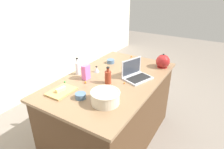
{
  "coord_description": "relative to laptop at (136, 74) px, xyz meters",
  "views": [
    {
      "loc": [
        -1.74,
        -1.07,
        1.91
      ],
      "look_at": [
        0.0,
        0.0,
        0.95
      ],
      "focal_mm": 31.29,
      "sensor_mm": 36.0,
      "label": 1
    }
  ],
  "objects": [
    {
      "name": "laptop",
      "position": [
        0.0,
        0.0,
        0.0
      ],
      "size": [
        0.37,
        0.32,
        0.22
      ],
      "color": "#B7B7BC",
      "rests_on": "island_counter"
    },
    {
      "name": "candy_1",
      "position": [
        -0.59,
        0.04,
        -0.04
      ],
      "size": [
        0.02,
        0.02,
        0.02
      ],
      "primitive_type": "sphere",
      "color": "red",
      "rests_on": "island_counter"
    },
    {
      "name": "ramekin_medium",
      "position": [
        0.37,
        0.26,
        -0.03
      ],
      "size": [
        0.08,
        0.08,
        0.04
      ],
      "primitive_type": "cylinder",
      "color": "beige",
      "rests_on": "island_counter"
    },
    {
      "name": "ground_plane",
      "position": [
        -0.15,
        0.23,
        -0.95
      ],
      "size": [
        12.0,
        12.0,
        0.0
      ],
      "primitive_type": "plane",
      "color": "slate"
    },
    {
      "name": "candy_0",
      "position": [
        -0.2,
        0.05,
        -0.04
      ],
      "size": [
        0.02,
        0.02,
        0.02
      ],
      "primitive_type": "sphere",
      "color": "orange",
      "rests_on": "island_counter"
    },
    {
      "name": "ramekin_wide",
      "position": [
        -0.68,
        0.26,
        -0.02
      ],
      "size": [
        0.11,
        0.11,
        0.05
      ],
      "primitive_type": "cylinder",
      "color": "slate",
      "rests_on": "island_counter"
    },
    {
      "name": "wall_back",
      "position": [
        -0.15,
        2.08,
        0.35
      ],
      "size": [
        8.0,
        0.1,
        2.6
      ],
      "primitive_type": "cube",
      "color": "beige",
      "rests_on": "ground"
    },
    {
      "name": "mixing_bowl_large",
      "position": [
        -0.62,
        0.02,
        0.02
      ],
      "size": [
        0.28,
        0.28,
        0.12
      ],
      "color": "beige",
      "rests_on": "island_counter"
    },
    {
      "name": "candy_3",
      "position": [
        -0.52,
        0.63,
        -0.04
      ],
      "size": [
        0.02,
        0.02,
        0.02
      ],
      "primitive_type": "sphere",
      "color": "green",
      "rests_on": "island_counter"
    },
    {
      "name": "candy_4",
      "position": [
        -0.69,
        -0.06,
        -0.04
      ],
      "size": [
        0.02,
        0.02,
        0.02
      ],
      "primitive_type": "sphere",
      "color": "#CC3399",
      "rests_on": "island_counter"
    },
    {
      "name": "candy_5",
      "position": [
        0.61,
        0.36,
        -0.04
      ],
      "size": [
        0.02,
        0.02,
        0.02
      ],
      "primitive_type": "sphere",
      "color": "orange",
      "rests_on": "island_counter"
    },
    {
      "name": "candy_2",
      "position": [
        -0.41,
        0.42,
        -0.04
      ],
      "size": [
        0.02,
        0.02,
        0.02
      ],
      "primitive_type": "sphere",
      "color": "orange",
      "rests_on": "island_counter"
    },
    {
      "name": "island_counter",
      "position": [
        -0.15,
        0.23,
        -0.5
      ],
      "size": [
        1.7,
        1.02,
        0.9
      ],
      "color": "#4C331E",
      "rests_on": "ground"
    },
    {
      "name": "cutting_board",
      "position": [
        -0.69,
        0.51,
        -0.04
      ],
      "size": [
        0.28,
        0.2,
        0.02
      ],
      "primitive_type": "cube",
      "color": "tan",
      "rests_on": "island_counter"
    },
    {
      "name": "bottle_soy",
      "position": [
        -0.28,
        0.21,
        0.03
      ],
      "size": [
        0.07,
        0.07,
        0.19
      ],
      "color": "maroon",
      "rests_on": "island_counter"
    },
    {
      "name": "candy_bag",
      "position": [
        -0.32,
        0.48,
        0.04
      ],
      "size": [
        0.09,
        0.06,
        0.17
      ],
      "primitive_type": "cube",
      "color": "pink",
      "rests_on": "island_counter"
    },
    {
      "name": "kettle",
      "position": [
        0.49,
        -0.16,
        0.03
      ],
      "size": [
        0.21,
        0.18,
        0.2
      ],
      "color": "maroon",
      "rests_on": "island_counter"
    },
    {
      "name": "bottle_vinegar",
      "position": [
        -0.27,
        0.64,
        0.04
      ],
      "size": [
        0.06,
        0.06,
        0.21
      ],
      "color": "white",
      "rests_on": "island_counter"
    },
    {
      "name": "ramekin_small",
      "position": [
        0.25,
        0.5,
        -0.02
      ],
      "size": [
        0.1,
        0.1,
        0.05
      ],
      "primitive_type": "cylinder",
      "color": "slate",
      "rests_on": "island_counter"
    },
    {
      "name": "butter_stick_left",
      "position": [
        -0.7,
        0.51,
        -0.01
      ],
      "size": [
        0.11,
        0.05,
        0.04
      ],
      "primitive_type": "cube",
      "rotation": [
        0.0,
        0.0,
        -0.14
      ],
      "color": "#F4E58C",
      "rests_on": "cutting_board"
    },
    {
      "name": "kitchen_timer",
      "position": [
        -0.1,
        0.49,
        -0.01
      ],
      "size": [
        0.07,
        0.07,
        0.08
      ],
      "color": "#B2B2B7",
      "rests_on": "island_counter"
    }
  ]
}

